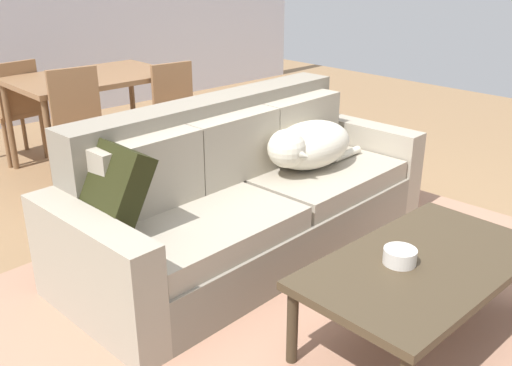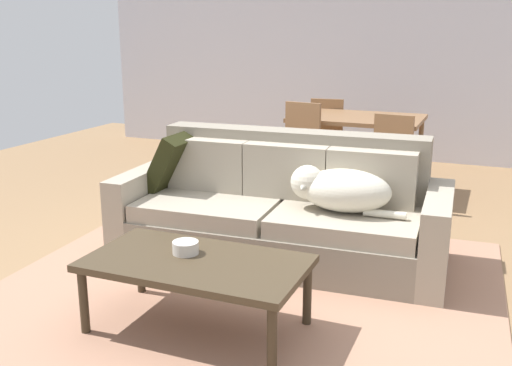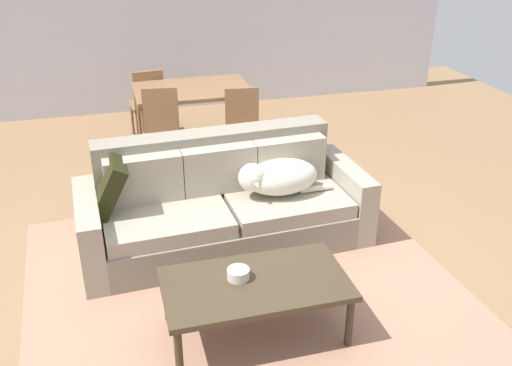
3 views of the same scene
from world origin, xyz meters
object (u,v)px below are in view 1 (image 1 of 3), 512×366
Objects in this scene: couch at (245,195)px; dining_chair_far_left at (15,107)px; bowl_on_coffee_table at (400,256)px; dining_chair_near_left at (83,130)px; coffee_table at (423,269)px; dog_on_left_cushion at (308,145)px; dining_chair_near_right at (180,112)px; dining_table at (93,84)px; throw_pillow_by_left_arm at (107,190)px.

couch is 2.74× the size of dining_chair_far_left.
dining_chair_near_left is (-0.19, 2.54, 0.07)m from bowl_on_coffee_table.
dining_chair_near_left is (-0.34, 1.36, 0.19)m from couch.
couch is 1.24m from coffee_table.
dog_on_left_cushion is at bearing 100.75° from dining_chair_far_left.
couch reaches higher than dining_chair_near_right.
dining_chair_near_left is (-0.29, 2.60, 0.15)m from coffee_table.
dining_chair_near_right is at bearing 66.08° from couch.
dining_chair_near_left is at bearing 94.27° from bowl_on_coffee_table.
coffee_table is (-0.05, -1.24, 0.04)m from couch.
dining_table reaches higher than dog_on_left_cushion.
dog_on_left_cushion reaches higher than coffee_table.
dining_chair_near_left is (0.57, 1.36, -0.10)m from throw_pillow_by_left_arm.
dining_chair_far_left is (-0.46, 0.56, -0.21)m from dining_table.
couch is 2.56m from dining_chair_far_left.
coffee_table is 0.94× the size of dining_table.
throw_pillow_by_left_arm is at bearing 173.15° from dog_on_left_cushion.
coffee_table is (0.86, -1.24, -0.25)m from throw_pillow_by_left_arm.
couch is 5.29× the size of throw_pillow_by_left_arm.
dining_table is 1.34× the size of dining_chair_near_left.
dog_on_left_cushion is at bearing 66.53° from coffee_table.
couch is at bearing 87.71° from coffee_table.
dining_chair_near_left reaches higher than dog_on_left_cushion.
couch is at bearing -92.60° from dining_table.
bowl_on_coffee_table reaches higher than coffee_table.
coffee_table is at bearing -32.62° from bowl_on_coffee_table.
coffee_table is 1.36× the size of dining_chair_near_right.
bowl_on_coffee_table is 0.12× the size of dining_table.
dining_table is at bearing 122.74° from dining_chair_far_left.
dining_chair_near_left is 0.86m from dining_chair_near_right.
dining_chair_near_right is 1.00× the size of dining_chair_far_left.
dining_chair_near_left is (-0.78, 1.45, -0.05)m from dog_on_left_cushion.
dog_on_left_cushion is 1.36m from throw_pillow_by_left_arm.
dog_on_left_cushion is at bearing -15.04° from couch.
dining_chair_near_right reaches higher than dog_on_left_cushion.
dining_chair_near_right is at bearing 75.20° from bowl_on_coffee_table.
couch is 16.35× the size of bowl_on_coffee_table.
coffee_table is (-0.50, -1.14, -0.20)m from dog_on_left_cushion.
couch is at bearing -68.42° from dining_chair_near_left.
dining_table is (1.00, 1.97, 0.07)m from throw_pillow_by_left_arm.
throw_pillow_by_left_arm is at bearing -129.73° from dining_chair_near_right.
couch is 1.19m from bowl_on_coffee_table.
dining_chair_near_right is at bearing 7.90° from dining_chair_near_left.
dog_on_left_cushion is 0.91× the size of dining_chair_far_left.
coffee_table is 3.79m from dining_chair_far_left.
coffee_table is at bearing -76.05° from dining_chair_near_left.
dining_table is at bearing 132.15° from dining_chair_near_right.
bowl_on_coffee_table is at bearing -121.74° from dog_on_left_cushion.
throw_pillow_by_left_arm is at bearing 71.45° from dining_chair_far_left.
dog_on_left_cushion is 2.75m from dining_chair_far_left.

